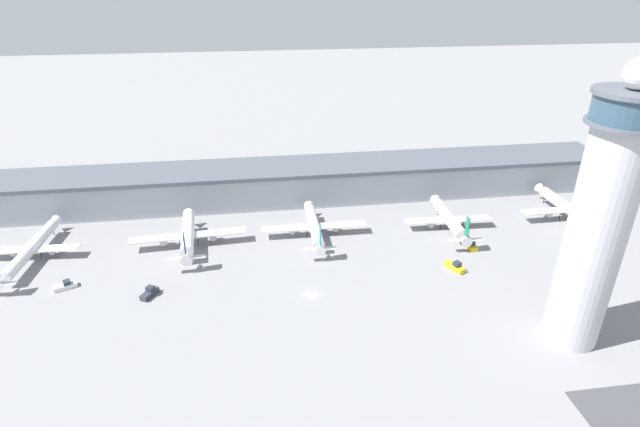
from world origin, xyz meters
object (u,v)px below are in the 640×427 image
at_px(airplane_gate_bravo, 188,235).
at_px(airplane_gate_delta, 449,219).
at_px(airplane_gate_echo, 568,209).
at_px(service_truck_catering, 150,293).
at_px(service_truck_baggage, 455,267).
at_px(control_tower, 600,220).
at_px(service_truck_fuel, 65,286).
at_px(airplane_gate_alpha, 31,249).
at_px(airplane_gate_charlie, 314,226).
at_px(service_truck_water, 470,245).

bearing_deg(airplane_gate_bravo, airplane_gate_delta, -0.05).
bearing_deg(airplane_gate_echo, service_truck_catering, -169.32).
xyz_separation_m(service_truck_catering, service_truck_baggage, (96.20, 1.05, 0.02)).
relative_size(control_tower, airplane_gate_delta, 2.03).
height_order(control_tower, airplane_gate_echo, control_tower).
relative_size(airplane_gate_bravo, service_truck_fuel, 5.66).
distance_m(airplane_gate_alpha, airplane_gate_charlie, 96.02).
xyz_separation_m(service_truck_baggage, service_truck_water, (10.48, 12.84, -0.08)).
bearing_deg(control_tower, service_truck_fuel, 163.05).
distance_m(control_tower, airplane_gate_alpha, 170.41).
xyz_separation_m(airplane_gate_echo, service_truck_baggage, (-56.48, -27.74, -3.64)).
bearing_deg(service_truck_water, airplane_gate_alpha, 174.87).
height_order(airplane_gate_alpha, airplane_gate_charlie, airplane_gate_charlie).
xyz_separation_m(airplane_gate_bravo, service_truck_water, (97.70, -14.48, -3.71)).
relative_size(airplane_gate_charlie, service_truck_water, 5.12).
xyz_separation_m(service_truck_fuel, service_truck_baggage, (122.46, -6.78, 0.20)).
relative_size(airplane_gate_charlie, service_truck_fuel, 5.34).
bearing_deg(service_truck_water, service_truck_catering, -172.58).
distance_m(service_truck_baggage, service_truck_water, 16.58).
relative_size(airplane_gate_alpha, airplane_gate_echo, 1.04).
distance_m(airplane_gate_charlie, airplane_gate_delta, 50.78).
relative_size(control_tower, service_truck_baggage, 9.72).
height_order(airplane_gate_alpha, service_truck_catering, airplane_gate_alpha).
xyz_separation_m(airplane_gate_alpha, airplane_gate_echo, (195.03, 1.50, 0.79)).
distance_m(service_truck_catering, service_truck_water, 107.58).
bearing_deg(service_truck_catering, airplane_gate_bravo, 72.44).
relative_size(airplane_gate_bravo, airplane_gate_echo, 0.96).
distance_m(airplane_gate_alpha, airplane_gate_delta, 146.75).
distance_m(airplane_gate_alpha, airplane_gate_bravo, 51.35).
distance_m(airplane_gate_bravo, service_truck_baggage, 91.47).
bearing_deg(service_truck_water, airplane_gate_bravo, 171.57).
bearing_deg(airplane_gate_delta, airplane_gate_alpha, -179.61).
bearing_deg(airplane_gate_bravo, airplane_gate_alpha, -178.78).
xyz_separation_m(airplane_gate_delta, service_truck_water, (2.29, -14.40, -3.07)).
height_order(airplane_gate_bravo, airplane_gate_charlie, airplane_gate_bravo).
xyz_separation_m(airplane_gate_bravo, service_truck_catering, (-8.98, -28.38, -3.66)).
bearing_deg(airplane_gate_delta, airplane_gate_charlie, 178.27).
relative_size(airplane_gate_alpha, airplane_gate_delta, 1.24).
relative_size(airplane_gate_charlie, service_truck_catering, 5.84).
bearing_deg(airplane_gate_echo, service_truck_water, -162.05).
bearing_deg(airplane_gate_delta, service_truck_baggage, -106.75).
height_order(airplane_gate_bravo, service_truck_catering, airplane_gate_bravo).
relative_size(control_tower, airplane_gate_bravo, 1.78).
bearing_deg(airplane_gate_delta, airplane_gate_echo, 0.59).
xyz_separation_m(airplane_gate_charlie, airplane_gate_delta, (50.76, -1.54, -0.03)).
xyz_separation_m(airplane_gate_echo, service_truck_catering, (-152.68, -28.79, -3.66)).
distance_m(airplane_gate_alpha, service_truck_water, 149.66).
xyz_separation_m(airplane_gate_charlie, service_truck_baggage, (42.56, -28.78, -3.02)).
bearing_deg(service_truck_catering, airplane_gate_delta, 15.16).
height_order(service_truck_baggage, service_truck_water, service_truck_baggage).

